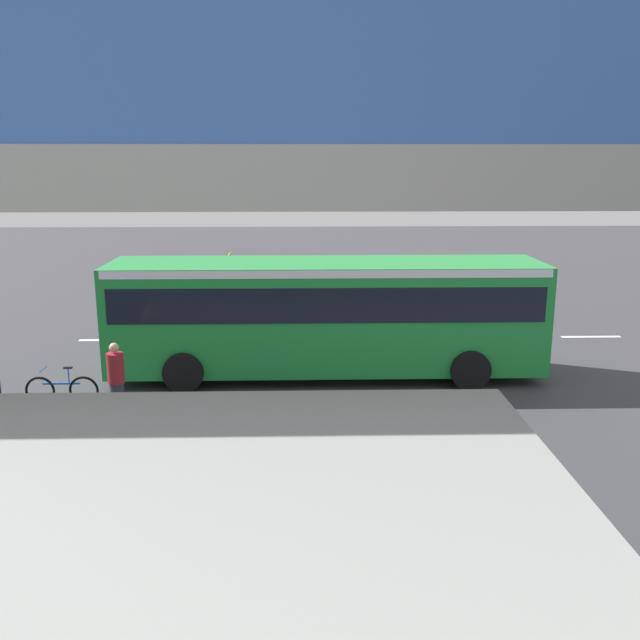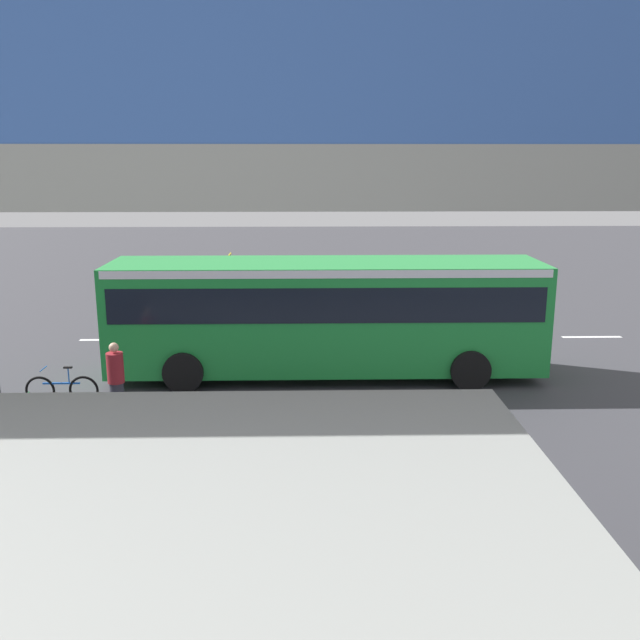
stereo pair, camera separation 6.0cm
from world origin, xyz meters
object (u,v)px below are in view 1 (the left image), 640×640
object	(u,v)px
pedestrian	(116,381)
bicycle_green	(47,419)
city_bus	(326,308)
traffic_sign	(230,282)
bicycle_blue	(62,390)

from	to	relation	value
pedestrian	bicycle_green	bearing A→B (deg)	38.36
city_bus	traffic_sign	xyz separation A→B (m)	(2.99, -4.13, 0.01)
bicycle_blue	pedestrian	distance (m)	1.88
city_bus	traffic_sign	distance (m)	5.09
bicycle_green	traffic_sign	distance (m)	8.89
city_bus	bicycle_green	xyz separation A→B (m)	(6.15, 4.05, -1.51)
city_bus	bicycle_green	distance (m)	7.52
pedestrian	traffic_sign	size ratio (longest dim) A/B	0.64
bicycle_blue	traffic_sign	xyz separation A→B (m)	(-3.47, -6.28, 1.52)
bicycle_blue	bicycle_green	xyz separation A→B (m)	(-0.31, 1.89, 0.00)
city_bus	pedestrian	world-z (taller)	city_bus
traffic_sign	bicycle_green	bearing A→B (deg)	68.87
pedestrian	traffic_sign	bearing A→B (deg)	-104.78
bicycle_green	traffic_sign	size ratio (longest dim) A/B	0.63
bicycle_blue	traffic_sign	distance (m)	7.33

